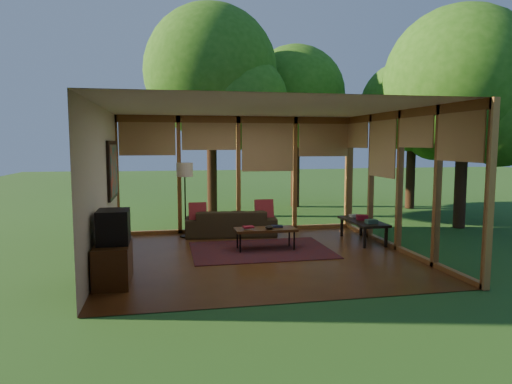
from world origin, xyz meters
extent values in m
plane|color=brown|center=(0.00, 0.00, 0.00)|extent=(5.50, 5.50, 0.00)
plane|color=white|center=(0.00, 0.00, 2.70)|extent=(5.50, 5.50, 0.00)
cube|color=silver|center=(-2.75, 0.00, 1.35)|extent=(0.04, 5.00, 2.70)
cube|color=silver|center=(0.00, -2.50, 1.35)|extent=(5.50, 0.04, 2.70)
cube|color=#945E2E|center=(0.00, 2.50, 1.35)|extent=(5.50, 0.12, 2.70)
cube|color=#945E2E|center=(2.75, 0.00, 1.35)|extent=(0.12, 5.00, 2.70)
plane|color=#2B5A21|center=(8.00, 8.00, -0.01)|extent=(40.00, 40.00, 0.00)
cylinder|color=#382014|center=(-0.38, 5.01, 2.62)|extent=(0.28, 0.28, 5.24)
sphere|color=#245A14|center=(-0.38, 5.01, 4.07)|extent=(3.73, 3.73, 3.73)
cylinder|color=#382014|center=(2.50, 6.42, 2.33)|extent=(0.28, 0.28, 4.65)
sphere|color=#245A14|center=(2.50, 6.42, 3.62)|extent=(3.21, 3.21, 3.21)
cylinder|color=#382014|center=(5.26, 1.88, 2.27)|extent=(0.28, 0.28, 4.54)
sphere|color=#245A14|center=(5.26, 1.88, 3.53)|extent=(3.58, 3.58, 3.58)
cylinder|color=#382014|center=(5.74, 5.25, 2.07)|extent=(0.28, 0.28, 4.14)
sphere|color=#245A14|center=(5.74, 5.25, 3.22)|extent=(2.82, 2.82, 2.82)
cube|color=maroon|center=(0.11, 0.47, 0.01)|extent=(2.68, 1.90, 0.01)
imported|color=#362C1B|center=(-0.25, 2.00, 0.30)|extent=(2.09, 0.99, 0.59)
cube|color=maroon|center=(-1.00, 1.95, 0.57)|extent=(0.39, 0.21, 0.41)
cube|color=maroon|center=(0.50, 1.95, 0.59)|extent=(0.42, 0.22, 0.44)
cube|color=#B1ACA0|center=(-0.14, 0.45, 0.44)|extent=(0.20, 0.16, 0.03)
cube|color=maroon|center=(-0.14, 0.45, 0.47)|extent=(0.22, 0.18, 0.03)
cube|color=black|center=(0.46, 0.58, 0.44)|extent=(0.25, 0.20, 0.03)
ellipsoid|color=black|center=(0.26, 0.40, 0.46)|extent=(0.16, 0.16, 0.07)
cube|color=#4D2C15|center=(-2.47, -1.14, 0.30)|extent=(0.50, 1.00, 0.60)
cube|color=black|center=(-2.45, -1.14, 0.85)|extent=(0.45, 0.55, 0.50)
cube|color=#335A4F|center=(2.40, 0.44, 0.50)|extent=(0.23, 0.17, 0.08)
cube|color=maroon|center=(2.40, 0.89, 0.51)|extent=(0.27, 0.22, 0.10)
cube|color=#B1ACA0|center=(2.40, 1.29, 0.48)|extent=(0.21, 0.15, 0.06)
cylinder|color=black|center=(-1.27, 2.03, 0.01)|extent=(0.26, 0.26, 0.03)
cylinder|color=black|center=(-1.27, 2.03, 0.79)|extent=(0.03, 0.03, 1.52)
cylinder|color=beige|center=(-1.27, 2.03, 1.50)|extent=(0.36, 0.36, 0.30)
cube|color=#4D2C15|center=(0.21, 0.50, 0.40)|extent=(1.20, 0.50, 0.05)
cylinder|color=black|center=(-0.32, 0.32, 0.19)|extent=(0.03, 0.03, 0.38)
cylinder|color=black|center=(0.74, 0.32, 0.19)|extent=(0.03, 0.03, 0.38)
cylinder|color=black|center=(-0.32, 0.68, 0.19)|extent=(0.03, 0.03, 0.38)
cylinder|color=black|center=(0.74, 0.68, 0.19)|extent=(0.03, 0.03, 0.38)
cube|color=black|center=(2.40, 0.84, 0.43)|extent=(0.60, 1.40, 0.05)
cube|color=black|center=(2.17, 0.24, 0.20)|extent=(0.05, 0.05, 0.40)
cube|color=black|center=(2.63, 0.24, 0.20)|extent=(0.05, 0.05, 0.40)
cube|color=black|center=(2.17, 1.44, 0.20)|extent=(0.05, 0.05, 0.40)
cube|color=black|center=(2.63, 1.44, 0.20)|extent=(0.05, 0.05, 0.40)
cube|color=black|center=(-2.72, 1.40, 1.55)|extent=(0.05, 1.35, 1.15)
cube|color=#1B7A7D|center=(-2.69, 1.40, 1.55)|extent=(0.02, 1.20, 1.00)
camera|label=1|loc=(-1.68, -8.05, 2.07)|focal=32.00mm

